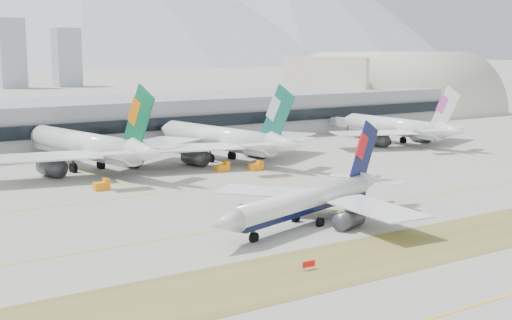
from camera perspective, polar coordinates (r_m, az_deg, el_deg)
ground at (r=145.79m, az=5.14°, el=-3.71°), size 3000.00×3000.00×0.00m
taxiing_airliner at (r=130.96m, az=4.40°, el=-3.24°), size 51.44×43.77×17.70m
widebody_eva at (r=190.30m, az=-13.23°, el=1.02°), size 66.28×65.58×23.94m
widebody_cathay at (r=201.97m, az=-2.62°, el=1.63°), size 64.14×63.24×23.04m
widebody_china_air at (r=242.38m, az=11.30°, el=2.54°), size 57.77×56.27×20.58m
terminal at (r=243.76m, az=-12.03°, el=3.03°), size 280.00×43.10×15.00m
hangar at (r=347.68m, az=11.07°, el=3.56°), size 91.00×60.00×60.00m
hold_sign_left at (r=104.61m, az=4.24°, el=-8.31°), size 2.20×0.15×1.35m
gse_b at (r=165.06m, az=-12.20°, el=-2.01°), size 3.55×2.00×2.60m
gse_extra at (r=185.89m, az=-2.66°, el=-0.59°), size 3.55×2.00×2.60m
gse_c at (r=187.30m, az=0.05°, el=-0.51°), size 3.55×2.00×2.60m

